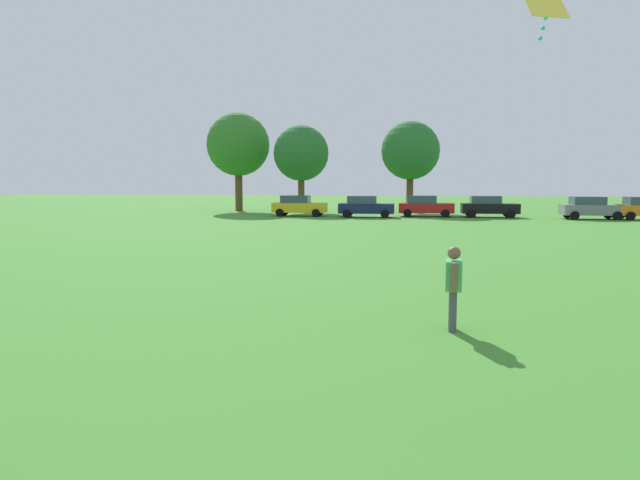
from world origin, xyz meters
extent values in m
plane|color=#42842D|center=(0.00, 30.00, 0.00)|extent=(160.00, 160.00, 0.00)
cylinder|color=#4C4C51|center=(3.02, 10.31, 0.39)|extent=(0.15, 0.15, 0.78)
cylinder|color=#4C4C51|center=(3.04, 10.54, 0.39)|extent=(0.15, 0.15, 0.78)
cube|color=#4CB266|center=(3.03, 10.42, 1.05)|extent=(0.32, 0.54, 0.55)
cylinder|color=brown|center=(3.01, 10.10, 1.07)|extent=(0.11, 0.11, 0.52)
cylinder|color=brown|center=(3.05, 10.74, 1.07)|extent=(0.11, 0.11, 0.52)
sphere|color=brown|center=(3.03, 10.42, 1.46)|extent=(0.24, 0.24, 0.24)
cube|color=yellow|center=(5.18, 13.47, 6.69)|extent=(1.03, 0.72, 0.60)
sphere|color=#3FBFE5|center=(5.18, 13.47, 6.44)|extent=(0.10, 0.10, 0.10)
sphere|color=#3FBFE5|center=(5.13, 13.47, 6.22)|extent=(0.10, 0.10, 0.10)
sphere|color=#3FBFE5|center=(5.08, 13.47, 6.00)|extent=(0.10, 0.10, 0.10)
cube|color=yellow|center=(-6.19, 43.57, 0.70)|extent=(4.30, 1.80, 0.76)
cube|color=#334756|center=(-6.53, 43.57, 1.38)|extent=(2.24, 1.58, 0.60)
cylinder|color=black|center=(-4.73, 44.47, 0.32)|extent=(0.64, 0.22, 0.64)
cylinder|color=black|center=(-4.73, 42.67, 0.32)|extent=(0.64, 0.22, 0.64)
cylinder|color=black|center=(-7.65, 44.47, 0.32)|extent=(0.64, 0.22, 0.64)
cylinder|color=black|center=(-7.65, 42.67, 0.32)|extent=(0.64, 0.22, 0.64)
cube|color=#141E4C|center=(-0.76, 42.97, 0.70)|extent=(4.30, 1.80, 0.76)
cube|color=#334756|center=(-1.10, 42.97, 1.38)|extent=(2.24, 1.58, 0.60)
cylinder|color=black|center=(0.71, 43.87, 0.32)|extent=(0.64, 0.22, 0.64)
cylinder|color=black|center=(0.71, 42.07, 0.32)|extent=(0.64, 0.22, 0.64)
cylinder|color=black|center=(-2.22, 43.87, 0.32)|extent=(0.64, 0.22, 0.64)
cylinder|color=black|center=(-2.22, 42.07, 0.32)|extent=(0.64, 0.22, 0.64)
cube|color=red|center=(3.89, 44.38, 0.70)|extent=(4.30, 1.80, 0.76)
cube|color=#334756|center=(3.54, 44.38, 1.38)|extent=(2.24, 1.58, 0.60)
cylinder|color=black|center=(5.35, 45.28, 0.32)|extent=(0.64, 0.22, 0.64)
cylinder|color=black|center=(5.35, 43.48, 0.32)|extent=(0.64, 0.22, 0.64)
cylinder|color=black|center=(2.42, 45.28, 0.32)|extent=(0.64, 0.22, 0.64)
cylinder|color=black|center=(2.42, 43.48, 0.32)|extent=(0.64, 0.22, 0.64)
cube|color=black|center=(8.78, 44.30, 0.70)|extent=(4.30, 1.80, 0.76)
cube|color=#334756|center=(8.44, 44.30, 1.38)|extent=(2.24, 1.58, 0.60)
cylinder|color=black|center=(10.24, 45.20, 0.32)|extent=(0.64, 0.22, 0.64)
cylinder|color=black|center=(10.24, 43.40, 0.32)|extent=(0.64, 0.22, 0.64)
cylinder|color=black|center=(7.32, 45.20, 0.32)|extent=(0.64, 0.22, 0.64)
cylinder|color=black|center=(7.32, 43.40, 0.32)|extent=(0.64, 0.22, 0.64)
cube|color=slate|center=(15.95, 43.22, 0.70)|extent=(4.30, 1.80, 0.76)
cube|color=#334756|center=(15.61, 43.22, 1.38)|extent=(2.24, 1.58, 0.60)
cylinder|color=black|center=(17.41, 44.12, 0.32)|extent=(0.64, 0.22, 0.64)
cylinder|color=black|center=(17.41, 42.32, 0.32)|extent=(0.64, 0.22, 0.64)
cylinder|color=black|center=(14.49, 44.12, 0.32)|extent=(0.64, 0.22, 0.64)
cylinder|color=black|center=(14.49, 42.32, 0.32)|extent=(0.64, 0.22, 0.64)
cylinder|color=black|center=(18.29, 44.11, 0.32)|extent=(0.64, 0.22, 0.64)
cylinder|color=black|center=(18.29, 42.31, 0.32)|extent=(0.64, 0.22, 0.64)
cylinder|color=brown|center=(-13.53, 50.90, 1.89)|extent=(0.69, 0.69, 3.77)
sphere|color=#337528|center=(-13.53, 50.90, 6.30)|extent=(5.96, 5.96, 5.96)
cylinder|color=brown|center=(-7.30, 50.13, 1.61)|extent=(0.59, 0.59, 3.23)
sphere|color=#286B2D|center=(-7.30, 50.13, 5.40)|extent=(5.10, 5.10, 5.10)
cylinder|color=brown|center=(2.66, 50.91, 1.67)|extent=(0.62, 0.62, 3.35)
sphere|color=#286B2D|center=(2.66, 50.91, 5.59)|extent=(5.29, 5.29, 5.29)
camera|label=1|loc=(2.08, 0.16, 2.78)|focal=30.64mm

